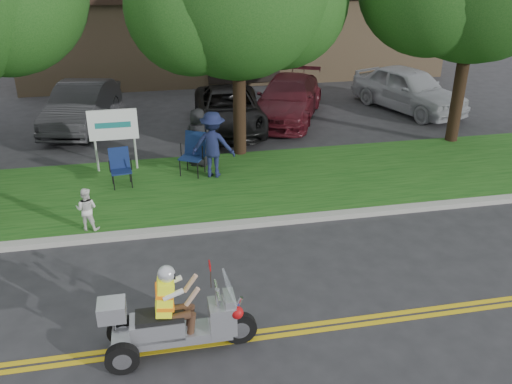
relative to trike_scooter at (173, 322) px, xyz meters
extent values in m
plane|color=#28282B|center=(1.85, 0.59, -0.53)|extent=(120.00, 120.00, 0.00)
cube|color=gold|center=(1.85, 0.01, -0.53)|extent=(60.00, 0.10, 0.01)
cube|color=gold|center=(1.85, 0.17, -0.53)|extent=(60.00, 0.10, 0.01)
cube|color=#A8A89E|center=(1.85, 3.64, -0.47)|extent=(60.00, 0.25, 0.12)
cube|color=#144512|center=(1.85, 5.79, -0.48)|extent=(60.00, 4.00, 0.10)
cube|color=#9E7F5B|center=(3.85, 19.59, 1.47)|extent=(18.00, 8.00, 4.00)
cylinder|color=#332114|center=(2.35, 7.79, 1.57)|extent=(0.36, 0.36, 4.20)
sphere|color=#184714|center=(3.55, 8.09, 3.67)|extent=(3.60, 3.60, 3.60)
sphere|color=#184714|center=(1.15, 7.59, 3.59)|extent=(3.36, 3.36, 3.36)
cylinder|color=#332114|center=(8.85, 7.59, 1.85)|extent=(0.36, 0.36, 4.76)
cylinder|color=silver|center=(-1.55, 7.19, 0.02)|extent=(0.06, 0.06, 1.10)
cylinder|color=silver|center=(-0.55, 7.19, 0.02)|extent=(0.06, 0.06, 1.10)
cube|color=white|center=(-1.05, 7.19, 0.82)|extent=(1.25, 0.06, 0.80)
cylinder|color=black|center=(1.01, 0.00, -0.27)|extent=(0.53, 0.12, 0.53)
cylinder|color=black|center=(-0.76, -0.32, -0.28)|extent=(0.49, 0.13, 0.49)
cylinder|color=black|center=(-0.75, 0.32, -0.28)|extent=(0.49, 0.13, 0.49)
cube|color=#A1A2AA|center=(0.04, 0.00, -0.23)|extent=(1.68, 0.41, 0.16)
cube|color=#A1A2AA|center=(-0.23, 0.00, -0.05)|extent=(0.79, 0.41, 0.31)
cube|color=black|center=(-0.18, 0.00, 0.14)|extent=(0.71, 0.37, 0.09)
cube|color=#A1A2AA|center=(0.75, 0.00, 0.00)|extent=(0.40, 0.42, 0.49)
cube|color=silver|center=(0.87, 0.00, 0.51)|extent=(0.17, 0.41, 0.43)
cube|color=#A1A2AA|center=(-0.84, 0.00, 0.35)|extent=(0.40, 0.37, 0.26)
sphere|color=#B20C0F|center=(0.95, -0.12, 0.16)|extent=(0.19, 0.19, 0.19)
cube|color=yellow|center=(-0.08, 0.00, 0.49)|extent=(0.30, 0.35, 0.57)
sphere|color=silver|center=(-0.03, 0.00, 0.86)|extent=(0.26, 0.26, 0.26)
cylinder|color=black|center=(0.55, 6.42, -0.20)|extent=(0.03, 0.03, 0.45)
cylinder|color=black|center=(0.98, 6.18, -0.20)|extent=(0.03, 0.03, 0.45)
cylinder|color=black|center=(0.77, 6.81, -0.20)|extent=(0.03, 0.03, 0.45)
cylinder|color=black|center=(1.20, 6.57, -0.20)|extent=(0.03, 0.03, 0.45)
cube|color=navy|center=(0.87, 6.49, 0.04)|extent=(0.75, 0.73, 0.04)
cube|color=navy|center=(0.99, 6.71, 0.35)|extent=(0.58, 0.42, 0.61)
cylinder|color=black|center=(-1.10, 5.87, -0.23)|extent=(0.03, 0.03, 0.39)
cylinder|color=black|center=(-0.67, 5.92, -0.23)|extent=(0.03, 0.03, 0.39)
cylinder|color=black|center=(-1.15, 6.26, -0.23)|extent=(0.03, 0.03, 0.39)
cylinder|color=black|center=(-0.72, 6.31, -0.23)|extent=(0.03, 0.03, 0.39)
cube|color=#112050|center=(-0.91, 6.09, -0.02)|extent=(0.54, 0.51, 0.04)
cube|color=#112050|center=(-0.94, 6.30, 0.24)|extent=(0.51, 0.21, 0.53)
imported|color=#181E42|center=(1.40, 6.28, 0.43)|extent=(1.25, 0.96, 1.71)
imported|color=black|center=(1.11, 7.07, 0.36)|extent=(0.92, 0.80, 1.58)
imported|color=white|center=(-1.55, 3.99, 0.04)|extent=(0.54, 0.47, 0.94)
imported|color=#2B2B2D|center=(-2.28, 11.35, 0.19)|extent=(2.43, 4.60, 1.44)
imported|color=black|center=(2.42, 10.32, 0.11)|extent=(2.39, 4.71, 1.27)
imported|color=#4F121B|center=(4.55, 10.98, 0.16)|extent=(3.73, 5.13, 1.38)
imported|color=#A6A8AD|center=(9.06, 11.12, 0.24)|extent=(3.29, 4.89, 1.55)
camera|label=1|loc=(-0.04, -6.56, 5.20)|focal=38.00mm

